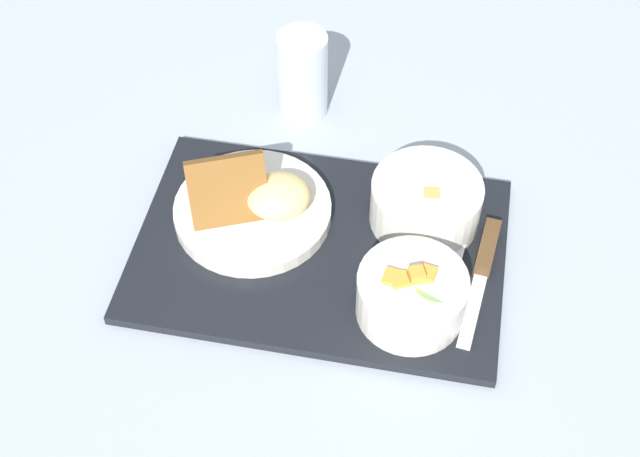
% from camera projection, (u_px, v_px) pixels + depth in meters
% --- Properties ---
extents(ground_plane, '(4.00, 4.00, 0.00)m').
position_uv_depth(ground_plane, '(320.00, 252.00, 1.00)').
color(ground_plane, '#99A3AD').
extents(serving_tray, '(0.42, 0.29, 0.01)m').
position_uv_depth(serving_tray, '(320.00, 249.00, 0.99)').
color(serving_tray, black).
rests_on(serving_tray, ground_plane).
extents(bowl_salad, '(0.11, 0.11, 0.07)m').
position_uv_depth(bowl_salad, '(412.00, 293.00, 0.91)').
color(bowl_salad, silver).
rests_on(bowl_salad, serving_tray).
extents(bowl_soup, '(0.12, 0.12, 0.06)m').
position_uv_depth(bowl_soup, '(426.00, 200.00, 0.99)').
color(bowl_soup, silver).
rests_on(bowl_soup, serving_tray).
extents(plate_main, '(0.18, 0.18, 0.09)m').
position_uv_depth(plate_main, '(255.00, 205.00, 1.00)').
color(plate_main, silver).
rests_on(plate_main, serving_tray).
extents(knife, '(0.04, 0.17, 0.02)m').
position_uv_depth(knife, '(485.00, 257.00, 0.97)').
color(knife, silver).
rests_on(knife, serving_tray).
extents(spoon, '(0.04, 0.14, 0.01)m').
position_uv_depth(spoon, '(452.00, 279.00, 0.95)').
color(spoon, silver).
rests_on(spoon, serving_tray).
extents(glass_water, '(0.06, 0.06, 0.12)m').
position_uv_depth(glass_water, '(303.00, 79.00, 1.11)').
color(glass_water, silver).
rests_on(glass_water, ground_plane).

